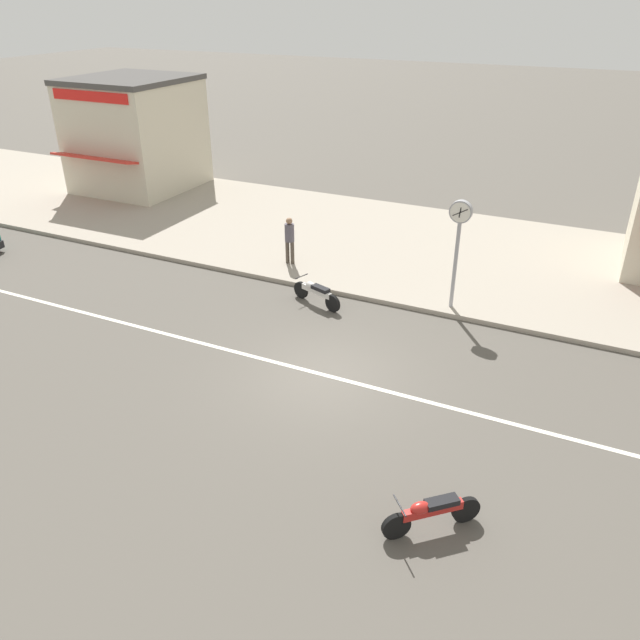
{
  "coord_description": "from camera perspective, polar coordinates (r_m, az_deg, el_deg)",
  "views": [
    {
      "loc": [
        5.82,
        -12.46,
        8.92
      ],
      "look_at": [
        -0.78,
        1.37,
        0.8
      ],
      "focal_mm": 35.0,
      "sensor_mm": 36.0,
      "label": 1
    }
  ],
  "objects": [
    {
      "name": "ground_plane",
      "position": [
        16.39,
        0.39,
        -5.05
      ],
      "size": [
        160.0,
        160.0,
        0.0
      ],
      "primitive_type": "plane",
      "color": "#544F47"
    },
    {
      "name": "lane_centre_stripe",
      "position": [
        16.39,
        0.39,
        -5.04
      ],
      "size": [
        50.4,
        0.14,
        0.01
      ],
      "primitive_type": "cube",
      "color": "silver",
      "rests_on": "ground"
    },
    {
      "name": "motorcycle_1",
      "position": [
        12.17,
        10.14,
        -16.91
      ],
      "size": [
        1.53,
        1.4,
        0.8
      ],
      "color": "black",
      "rests_on": "ground"
    },
    {
      "name": "kerb_strip",
      "position": [
        24.45,
        10.02,
        6.27
      ],
      "size": [
        68.0,
        10.0,
        0.15
      ],
      "primitive_type": "cube",
      "color": "#9E9384",
      "rests_on": "ground"
    },
    {
      "name": "pedestrian_near_clock",
      "position": [
        22.39,
        -2.8,
        7.59
      ],
      "size": [
        0.34,
        0.34,
        1.72
      ],
      "color": "#4C4238",
      "rests_on": "kerb_strip"
    },
    {
      "name": "shopfront_mid_block",
      "position": [
        32.85,
        -16.47,
        16.03
      ],
      "size": [
        5.09,
        6.06,
        5.21
      ],
      "color": "beige",
      "rests_on": "kerb_strip"
    },
    {
      "name": "motorcycle_0",
      "position": [
        19.83,
        -0.36,
        2.55
      ],
      "size": [
        1.9,
        0.85,
        0.8
      ],
      "color": "black",
      "rests_on": "ground"
    },
    {
      "name": "street_clock",
      "position": [
        19.0,
        12.6,
        8.18
      ],
      "size": [
        0.67,
        0.22,
        3.42
      ],
      "color": "#9E9EA3",
      "rests_on": "kerb_strip"
    }
  ]
}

